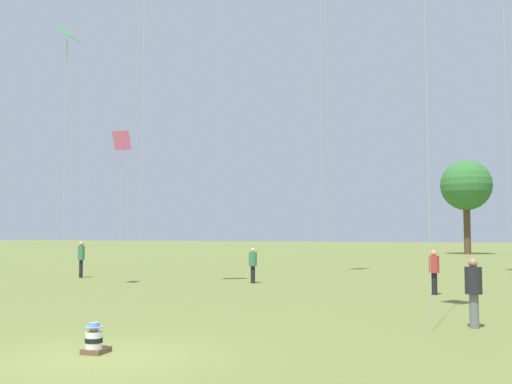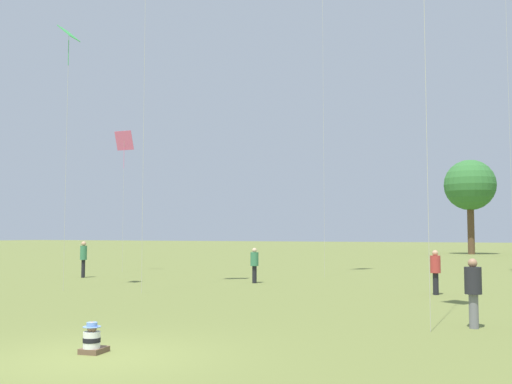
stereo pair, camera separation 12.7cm
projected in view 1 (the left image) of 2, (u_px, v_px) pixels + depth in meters
The scene contains 9 objects.
ground_plane at pixel (99, 358), 10.56m from camera, with size 300.00×300.00×0.00m, color olive.
seated_toddler at pixel (94, 341), 10.98m from camera, with size 0.45×0.53×0.58m.
person_standing_0 at pixel (253, 262), 26.67m from camera, with size 0.41×0.41×1.56m.
person_standing_1 at pixel (474, 287), 13.98m from camera, with size 0.49×0.49×1.62m.
person_standing_2 at pixel (434, 268), 21.62m from camera, with size 0.50×0.50×1.60m.
person_standing_3 at pixel (81, 256), 29.93m from camera, with size 0.41×0.41×1.81m.
kite_3 at pixel (122, 143), 34.72m from camera, with size 1.14×0.41×8.14m.
kite_4 at pixel (67, 45), 23.77m from camera, with size 0.74×0.87×10.43m.
distant_tree_2 at pixel (466, 186), 64.38m from camera, with size 5.43×5.43×10.14m.
Camera 1 is at (6.93, -8.67, 2.20)m, focal length 42.00 mm.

